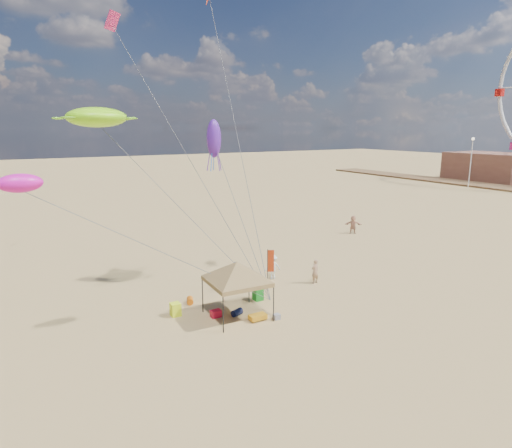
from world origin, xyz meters
The scene contains 21 objects.
ground centered at (0.00, 0.00, 0.00)m, with size 280.00×280.00×0.00m, color tan.
canopy_tent centered at (-3.16, -0.46, 2.90)m, with size 5.64×5.64×3.48m.
feather_flag centered at (0.20, 1.68, 1.81)m, with size 0.38×0.19×2.69m.
cooler_red centered at (-4.17, 0.05, 0.19)m, with size 0.54×0.38×0.38m, color red.
cooler_blue centered at (-0.41, 2.87, 0.19)m, with size 0.54×0.38×0.38m, color navy.
bag_navy centered at (-3.12, -0.35, 0.18)m, with size 0.36×0.36×0.60m, color #0C1334.
bag_orange centered at (-4.66, 2.44, 0.18)m, with size 0.36×0.36×0.60m, color #D15E0B.
chair_green centered at (-1.06, 0.97, 0.35)m, with size 0.50×0.50×0.70m, color #177E1D.
chair_yellow centered at (-5.94, 1.29, 0.35)m, with size 0.50×0.50×0.70m, color #E0FF1C.
crate_grey centered at (-1.56, -1.79, 0.14)m, with size 0.34×0.30×0.28m, color gray.
beach_cart centered at (-2.47, -1.42, 0.20)m, with size 0.90×0.50×0.24m, color #C88716.
person_near_a centered at (3.51, 1.56, 0.80)m, with size 0.58×0.38×1.60m, color tan.
person_near_b centered at (-1.42, 2.93, 0.91)m, with size 0.89×0.69×1.82m, color #313943.
person_near_c centered at (1.65, 3.64, 0.82)m, with size 1.06×0.61×1.64m, color silver.
person_far_c centered at (15.01, 10.59, 0.86)m, with size 1.59×0.51×1.72m, color tan.
building_north centered at (67.00, 30.00, 2.60)m, with size 10.00×14.00×5.20m, color #8C5947.
lamp_north centered at (55.00, 26.00, 5.52)m, with size 0.50×0.50×8.25m.
turtle_kite centered at (-8.55, 4.70, 10.27)m, with size 3.09×2.47×1.03m, color #92FF13.
fish_kite centered at (-12.54, 0.29, 7.57)m, with size 1.73×0.87×0.77m, color #E912B0.
squid_kite centered at (-1.88, 4.81, 9.11)m, with size 0.87×0.87×2.27m, color #5B21A8.
stunt_kite_pink centered at (-5.80, 11.59, 16.54)m, with size 1.23×0.04×1.23m, color #D22561.
Camera 1 is at (-13.20, -19.59, 9.72)m, focal length 30.81 mm.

